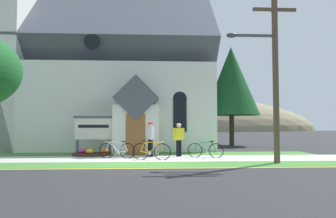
# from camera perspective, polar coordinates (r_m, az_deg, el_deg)

# --- Properties ---
(ground) EXTENTS (140.00, 140.00, 0.00)m
(ground) POSITION_cam_1_polar(r_m,az_deg,el_deg) (16.91, -5.12, -8.10)
(ground) COLOR #2B2B2D
(sidewalk_slab) EXTENTS (32.00, 2.70, 0.01)m
(sidewalk_slab) POSITION_cam_1_polar(r_m,az_deg,el_deg) (14.91, -16.33, -8.67)
(sidewalk_slab) COLOR #B7B5AD
(sidewalk_slab) RESTS_ON ground
(grass_verge) EXTENTS (32.00, 1.72, 0.01)m
(grass_verge) POSITION_cam_1_polar(r_m,az_deg,el_deg) (12.79, -18.63, -9.61)
(grass_verge) COLOR #427F33
(grass_verge) RESTS_ON ground
(church_lawn) EXTENTS (24.00, 2.09, 0.01)m
(church_lawn) POSITION_cam_1_polar(r_m,az_deg,el_deg) (17.24, -14.49, -7.90)
(church_lawn) COLOR #427F33
(church_lawn) RESTS_ON ground
(curb_paint_stripe) EXTENTS (28.00, 0.16, 0.01)m
(curb_paint_stripe) POSITION_cam_1_polar(r_m,az_deg,el_deg) (11.82, -19.96, -10.15)
(curb_paint_stripe) COLOR yellow
(curb_paint_stripe) RESTS_ON ground
(church_building) EXTENTS (14.83, 11.13, 12.96)m
(church_building) POSITION_cam_1_polar(r_m,az_deg,el_deg) (22.80, -12.68, 5.24)
(church_building) COLOR silver
(church_building) RESTS_ON ground
(church_sign) EXTENTS (2.11, 0.22, 2.01)m
(church_sign) POSITION_cam_1_polar(r_m,az_deg,el_deg) (16.91, -13.30, -3.54)
(church_sign) COLOR #474C56
(church_sign) RESTS_ON ground
(flower_bed) EXTENTS (1.94, 1.94, 0.34)m
(flower_bed) POSITION_cam_1_polar(r_m,az_deg,el_deg) (16.56, -13.62, -7.82)
(flower_bed) COLOR #382319
(flower_bed) RESTS_ON ground
(bicycle_black) EXTENTS (1.70, 0.40, 0.85)m
(bicycle_black) POSITION_cam_1_polar(r_m,az_deg,el_deg) (13.98, -3.05, -7.60)
(bicycle_black) COLOR black
(bicycle_black) RESTS_ON ground
(bicycle_red) EXTENTS (1.63, 0.52, 0.81)m
(bicycle_red) POSITION_cam_1_polar(r_m,az_deg,el_deg) (15.06, 6.82, -7.34)
(bicycle_red) COLOR black
(bicycle_red) RESTS_ON ground
(bicycle_blue) EXTENTS (1.67, 0.46, 0.82)m
(bicycle_blue) POSITION_cam_1_polar(r_m,az_deg,el_deg) (14.79, -9.19, -7.35)
(bicycle_blue) COLOR black
(bicycle_blue) RESTS_ON ground
(cyclist_in_yellow_jersey) EXTENTS (0.38, 0.69, 1.67)m
(cyclist_in_yellow_jersey) POSITION_cam_1_polar(r_m,az_deg,el_deg) (15.43, -3.21, -4.95)
(cyclist_in_yellow_jersey) COLOR black
(cyclist_in_yellow_jersey) RESTS_ON ground
(cyclist_in_orange_jersey) EXTENTS (0.57, 0.43, 1.61)m
(cyclist_in_orange_jersey) POSITION_cam_1_polar(r_m,az_deg,el_deg) (15.38, 1.97, -5.12)
(cyclist_in_orange_jersey) COLOR black
(cyclist_in_orange_jersey) RESTS_ON ground
(utility_pole) EXTENTS (3.12, 0.28, 7.58)m
(utility_pole) POSITION_cam_1_polar(r_m,az_deg,el_deg) (13.71, 18.39, 8.52)
(utility_pole) COLOR brown
(utility_pole) RESTS_ON ground
(roadside_conifer) EXTENTS (4.15, 4.15, 7.41)m
(roadside_conifer) POSITION_cam_1_polar(r_m,az_deg,el_deg) (24.13, 11.36, 4.98)
(roadside_conifer) COLOR #3D2D1E
(roadside_conifer) RESTS_ON ground
(distant_hill) EXTENTS (106.64, 37.71, 21.42)m
(distant_hill) POSITION_cam_1_polar(r_m,az_deg,el_deg) (87.71, -8.00, -3.92)
(distant_hill) COLOR #847A5B
(distant_hill) RESTS_ON ground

